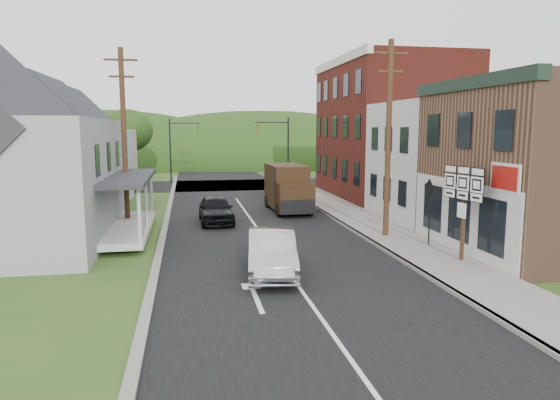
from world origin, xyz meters
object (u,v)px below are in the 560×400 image
route_sign_cluster (463,199)px  silver_sedan (272,253)px  warning_sign (430,203)px  dark_sedan (216,209)px  delivery_van (288,188)px

route_sign_cluster → silver_sedan: bearing=170.3°
silver_sedan → warning_sign: warning_sign is taller
dark_sedan → delivery_van: delivery_van is taller
silver_sedan → dark_sedan: 10.14m
dark_sedan → warning_sign: (8.60, -7.43, 1.22)m
delivery_van → warning_sign: (4.03, -10.39, 0.52)m
silver_sedan → delivery_van: (3.20, 13.01, 0.69)m
silver_sedan → route_sign_cluster: (7.21, 0.00, 1.73)m
dark_sedan → route_sign_cluster: 13.33m
dark_sedan → delivery_van: bearing=31.8°
route_sign_cluster → warning_sign: route_sign_cluster is taller
silver_sedan → dark_sedan: bearing=105.4°
silver_sedan → route_sign_cluster: route_sign_cluster is taller
silver_sedan → delivery_van: bearing=83.8°
warning_sign → route_sign_cluster: bearing=-94.8°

